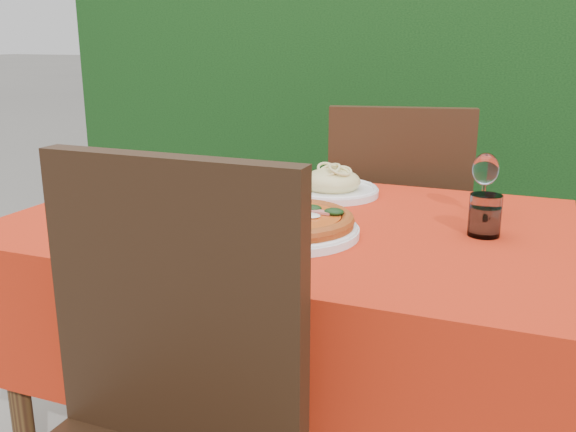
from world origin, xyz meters
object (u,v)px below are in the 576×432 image
at_px(water_glass, 485,217).
at_px(chair_far, 397,229).
at_px(pizza_plate, 288,223).
at_px(wine_glass, 485,172).
at_px(fork, 151,210).
at_px(pasta_plate, 332,186).

bearing_deg(water_glass, chair_far, 116.83).
xyz_separation_m(chair_far, pizza_plate, (-0.07, -0.78, 0.23)).
bearing_deg(wine_glass, pizza_plate, -139.57).
bearing_deg(pizza_plate, fork, 171.67).
distance_m(chair_far, fork, 0.87).
relative_size(water_glass, wine_glass, 0.60).
bearing_deg(water_glass, wine_glass, 96.57).
height_order(pasta_plate, water_glass, water_glass).
relative_size(chair_far, pizza_plate, 2.84).
xyz_separation_m(pasta_plate, wine_glass, (0.39, -0.06, 0.08)).
height_order(pasta_plate, fork, pasta_plate).
bearing_deg(chair_far, water_glass, 104.38).
relative_size(pizza_plate, fork, 1.75).
bearing_deg(wine_glass, water_glass, -83.43).
bearing_deg(water_glass, fork, -172.93).
distance_m(pizza_plate, water_glass, 0.42).
bearing_deg(water_glass, pasta_plate, 151.54).
height_order(pizza_plate, wine_glass, wine_glass).
height_order(chair_far, wine_glass, chair_far).
distance_m(chair_far, wine_glass, 0.63).
distance_m(chair_far, pasta_plate, 0.47).
xyz_separation_m(pizza_plate, pasta_plate, (-0.02, 0.37, -0.00)).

